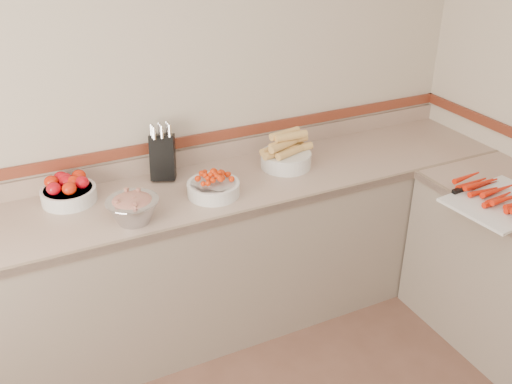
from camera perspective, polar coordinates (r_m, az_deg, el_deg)
name	(u,v)px	position (r m, az deg, el deg)	size (l,w,h in m)	color
back_wall	(144,104)	(3.13, -11.17, 8.60)	(4.00, 4.00, 0.00)	beige
counter_back	(174,267)	(3.23, -8.21, -7.41)	(4.00, 0.65, 1.08)	tan
knife_block	(163,156)	(3.15, -9.33, 3.59)	(0.18, 0.20, 0.32)	black
tomato_bowl	(68,190)	(3.04, -18.27, 0.17)	(0.28, 0.28, 0.14)	white
cherry_tomato_bowl	(213,186)	(2.96, -4.29, 0.57)	(0.28, 0.28, 0.15)	white
corn_bowl	(286,154)	(3.26, 3.01, 3.78)	(0.32, 0.29, 0.21)	white
rhubarb_bowl	(133,208)	(2.77, -12.21, -1.56)	(0.25, 0.25, 0.14)	#B2B2BA
cutting_board	(500,199)	(3.14, 23.21, -0.64)	(0.55, 0.48, 0.07)	silver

